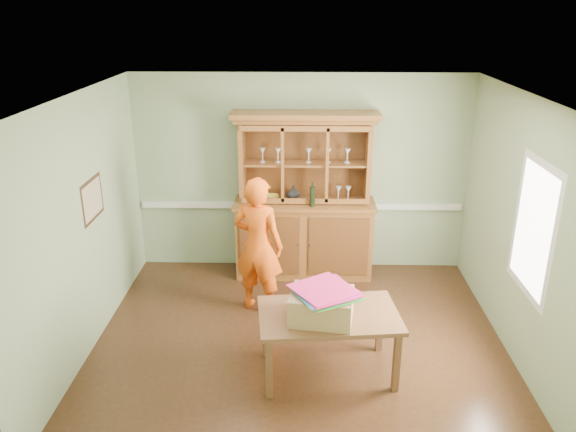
{
  "coord_description": "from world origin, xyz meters",
  "views": [
    {
      "loc": [
        0.02,
        -5.33,
        3.52
      ],
      "look_at": [
        -0.13,
        0.4,
        1.34
      ],
      "focal_mm": 35.0,
      "sensor_mm": 36.0,
      "label": 1
    }
  ],
  "objects_px": {
    "dining_table": "(329,320)",
    "cardboard_box": "(321,306)",
    "china_hutch": "(304,220)",
    "person": "(258,245)"
  },
  "relations": [
    {
      "from": "china_hutch",
      "to": "cardboard_box",
      "type": "height_order",
      "value": "china_hutch"
    },
    {
      "from": "person",
      "to": "cardboard_box",
      "type": "bearing_deg",
      "value": 137.06
    },
    {
      "from": "person",
      "to": "dining_table",
      "type": "bearing_deg",
      "value": 141.52
    },
    {
      "from": "cardboard_box",
      "to": "person",
      "type": "xyz_separation_m",
      "value": [
        -0.71,
        1.37,
        0.02
      ]
    },
    {
      "from": "dining_table",
      "to": "cardboard_box",
      "type": "relative_size",
      "value": 2.46
    },
    {
      "from": "dining_table",
      "to": "cardboard_box",
      "type": "distance_m",
      "value": 0.25
    },
    {
      "from": "cardboard_box",
      "to": "person",
      "type": "distance_m",
      "value": 1.54
    },
    {
      "from": "dining_table",
      "to": "china_hutch",
      "type": "bearing_deg",
      "value": 89.7
    },
    {
      "from": "china_hutch",
      "to": "dining_table",
      "type": "height_order",
      "value": "china_hutch"
    },
    {
      "from": "cardboard_box",
      "to": "person",
      "type": "bearing_deg",
      "value": 117.36
    }
  ]
}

